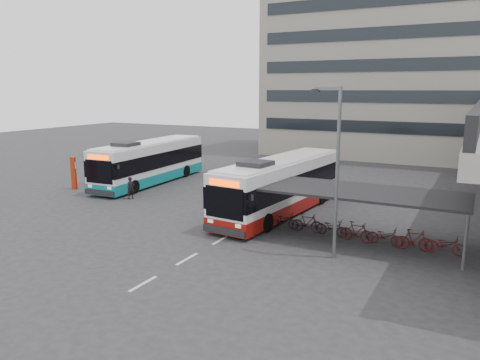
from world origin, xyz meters
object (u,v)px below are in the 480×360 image
at_px(bus_teal, 150,162).
at_px(pedestrian, 131,188).
at_px(lamp_post, 335,163).
at_px(bus_main, 281,186).

height_order(bus_teal, pedestrian, bus_teal).
xyz_separation_m(pedestrian, lamp_post, (15.35, -4.60, 3.49)).
bearing_deg(lamp_post, pedestrian, 164.29).
relative_size(bus_main, bus_teal, 1.01).
bearing_deg(bus_main, lamp_post, -45.14).
bearing_deg(lamp_post, bus_teal, 152.23).
height_order(pedestrian, lamp_post, lamp_post).
bearing_deg(pedestrian, bus_main, -63.93).
xyz_separation_m(bus_teal, pedestrian, (2.31, -5.08, -0.88)).
distance_m(pedestrian, lamp_post, 16.40).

